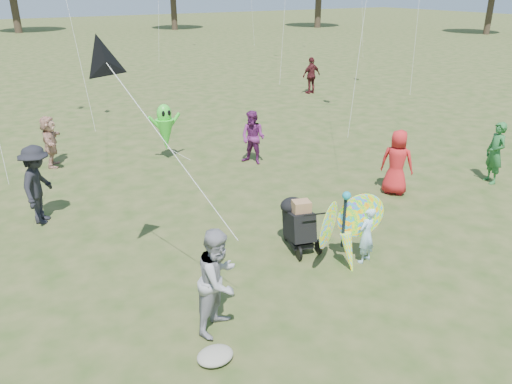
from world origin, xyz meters
TOP-DOWN VIEW (x-y plane):
  - ground at (0.00, 0.00)m, footprint 160.00×160.00m
  - child_girl at (1.16, -0.35)m, footprint 0.48×0.38m
  - adult_man at (-2.18, -0.69)m, footprint 1.06×1.00m
  - grey_bag at (-2.60, -1.35)m, footprint 0.55×0.45m
  - crowd_a at (4.18, 1.85)m, footprint 0.90×0.98m
  - crowd_b at (-3.90, 4.76)m, footprint 1.15×1.34m
  - crowd_d at (-2.98, 8.56)m, footprint 0.83×1.48m
  - crowd_e at (2.23, 5.72)m, footprint 0.92×0.98m
  - crowd_f at (7.00, 1.05)m, footprint 0.59×0.71m
  - crowd_h at (9.91, 13.10)m, footprint 1.04×0.48m
  - jogging_stroller at (0.34, 0.76)m, footprint 0.68×1.12m
  - butterfly_kite at (0.66, -0.32)m, footprint 1.74×0.75m
  - delta_kite_rig at (-3.03, 1.11)m, footprint 1.72×2.04m
  - alien_kite at (0.12, 7.33)m, footprint 1.12×0.69m

SIDE VIEW (x-z plane):
  - ground at x=0.00m, z-range 0.00..0.00m
  - grey_bag at x=-2.60m, z-range 0.00..0.17m
  - child_girl at x=1.16m, z-range 0.00..1.16m
  - jogging_stroller at x=0.34m, z-range 0.07..1.16m
  - crowd_d at x=-2.98m, z-range 0.00..1.52m
  - butterfly_kite at x=0.66m, z-range -0.09..1.68m
  - crowd_e at x=2.23m, z-range 0.00..1.60m
  - crowd_f at x=7.00m, z-range 0.00..1.68m
  - crowd_a at x=4.18m, z-range 0.00..1.68m
  - adult_man at x=-2.18m, z-range 0.00..1.72m
  - crowd_h at x=9.91m, z-range 0.00..1.74m
  - crowd_b at x=-3.90m, z-range 0.00..1.80m
  - alien_kite at x=0.12m, z-range 0.10..1.84m
  - delta_kite_rig at x=-3.03m, z-range 2.44..5.43m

